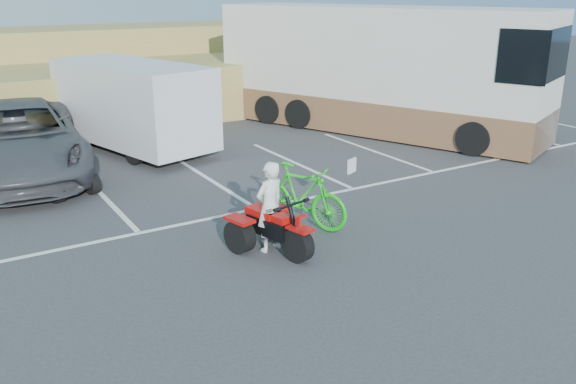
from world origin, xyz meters
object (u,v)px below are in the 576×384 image
red_trike_atv (276,252)px  quad_atv_green (147,155)px  green_dirt_bike (301,195)px  quad_atv_blue (66,193)px  rv_motorhome (377,78)px  grey_pickup (18,140)px  cargo_trailer (133,104)px  rider (270,207)px

red_trike_atv → quad_atv_green: red_trike_atv is taller
green_dirt_bike → quad_atv_blue: size_ratio=1.47×
rv_motorhome → grey_pickup: bearing=153.5°
grey_pickup → rv_motorhome: 11.38m
cargo_trailer → green_dirt_bike: bearing=-97.8°
green_dirt_bike → quad_atv_green: size_ratio=1.42×
red_trike_atv → rider: (-0.04, 0.15, 0.86)m
green_dirt_bike → cargo_trailer: cargo_trailer is taller
rv_motorhome → quad_atv_green: rv_motorhome is taller
green_dirt_bike → grey_pickup: 8.10m
rider → quad_atv_green: 7.77m
rv_motorhome → quad_atv_blue: bearing=164.8°
grey_pickup → rv_motorhome: (11.33, -0.66, 0.81)m
green_dirt_bike → grey_pickup: grey_pickup is taller
green_dirt_bike → rv_motorhome: 9.36m
quad_atv_blue → rv_motorhome: bearing=-5.9°
grey_pickup → cargo_trailer: cargo_trailer is taller
red_trike_atv → cargo_trailer: size_ratio=0.28×
quad_atv_green → cargo_trailer: bearing=95.1°
red_trike_atv → quad_atv_blue: size_ratio=1.13×
grey_pickup → cargo_trailer: bearing=22.5°
cargo_trailer → rv_motorhome: size_ratio=0.52×
green_dirt_bike → cargo_trailer: (-0.97, 7.82, 0.75)m
green_dirt_bike → rider: bearing=-171.4°
rider → green_dirt_bike: bearing=-160.9°
rider → rv_motorhome: rv_motorhome is taller
rider → rv_motorhome: bearing=-153.3°
rider → cargo_trailer: (0.19, 8.56, 0.54)m
red_trike_atv → rv_motorhome: 10.87m
quad_atv_green → rv_motorhome: bearing=-4.4°
rider → quad_atv_green: (0.24, 7.72, -0.86)m
quad_atv_blue → quad_atv_green: bearing=25.5°
rider → quad_atv_blue: size_ratio=1.17×
quad_atv_blue → grey_pickup: bearing=92.5°
green_dirt_bike → cargo_trailer: size_ratio=0.37×
cargo_trailer → quad_atv_blue: bearing=-146.1°
rider → cargo_trailer: size_ratio=0.29×
red_trike_atv → grey_pickup: (-3.25, 7.71, 0.94)m
rv_motorhome → quad_atv_blue: (-10.70, -1.50, -1.75)m
grey_pickup → quad_atv_blue: grey_pickup is taller
grey_pickup → cargo_trailer: (3.40, 1.00, 0.46)m
green_dirt_bike → rv_motorhome: rv_motorhome is taller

